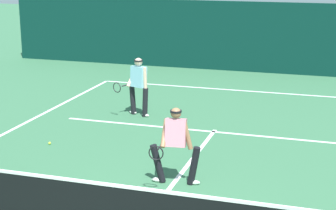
% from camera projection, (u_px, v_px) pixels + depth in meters
% --- Properties ---
extents(court_line_baseline_far, '(10.28, 0.10, 0.01)m').
position_uv_depth(court_line_baseline_far, '(245.00, 91.00, 19.10)').
color(court_line_baseline_far, white).
rests_on(court_line_baseline_far, ground_plane).
extents(court_line_service, '(8.38, 0.10, 0.01)m').
position_uv_depth(court_line_service, '(214.00, 132.00, 14.65)').
color(court_line_service, white).
rests_on(court_line_service, ground_plane).
extents(court_line_centre, '(0.10, 6.40, 0.01)m').
position_uv_depth(court_line_centre, '(181.00, 173.00, 11.86)').
color(court_line_centre, white).
rests_on(court_line_centre, ground_plane).
extents(player_near, '(1.04, 0.86, 1.59)m').
position_uv_depth(player_near, '(175.00, 143.00, 11.12)').
color(player_near, black).
rests_on(player_near, ground_plane).
extents(player_far, '(0.99, 0.83, 1.68)m').
position_uv_depth(player_far, '(138.00, 84.00, 15.95)').
color(player_far, black).
rests_on(player_far, ground_plane).
extents(tennis_ball, '(0.07, 0.07, 0.07)m').
position_uv_depth(tennis_ball, '(50.00, 143.00, 13.66)').
color(tennis_ball, '#D1E033').
rests_on(tennis_ball, ground_plane).
extents(back_fence_windscreen, '(21.36, 0.12, 2.75)m').
position_uv_depth(back_fence_windscreen, '(261.00, 38.00, 21.81)').
color(back_fence_windscreen, '#08312A').
rests_on(back_fence_windscreen, ground_plane).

